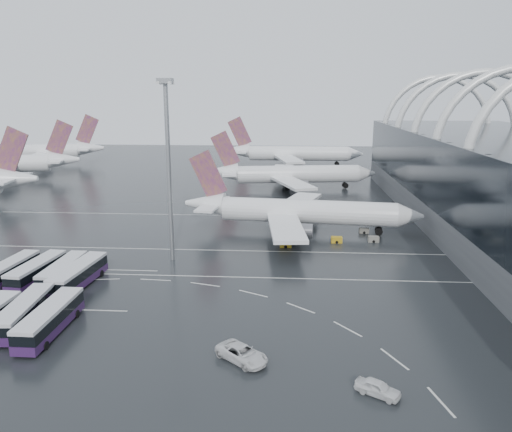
# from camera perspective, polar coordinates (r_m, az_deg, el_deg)

# --- Properties ---
(ground) EXTENTS (420.00, 420.00, 0.00)m
(ground) POSITION_cam_1_polar(r_m,az_deg,el_deg) (83.92, -4.55, -6.43)
(ground) COLOR black
(ground) RESTS_ON ground
(lane_marking_near) EXTENTS (120.00, 0.25, 0.01)m
(lane_marking_near) POSITION_cam_1_polar(r_m,az_deg,el_deg) (82.06, -4.75, -6.91)
(lane_marking_near) COLOR silver
(lane_marking_near) RESTS_ON ground
(lane_marking_mid) EXTENTS (120.00, 0.25, 0.01)m
(lane_marking_mid) POSITION_cam_1_polar(r_m,az_deg,el_deg) (95.16, -3.52, -3.94)
(lane_marking_mid) COLOR silver
(lane_marking_mid) RESTS_ON ground
(lane_marking_far) EXTENTS (120.00, 0.25, 0.01)m
(lane_marking_far) POSITION_cam_1_polar(r_m,az_deg,el_deg) (121.95, -1.88, 0.05)
(lane_marking_far) COLOR silver
(lane_marking_far) RESTS_ON ground
(bus_bay_line_south) EXTENTS (28.00, 0.25, 0.01)m
(bus_bay_line_south) POSITION_cam_1_polar(r_m,az_deg,el_deg) (77.10, -24.57, -9.58)
(bus_bay_line_south) COLOR silver
(bus_bay_line_south) RESTS_ON ground
(bus_bay_line_north) EXTENTS (28.00, 0.25, 0.01)m
(bus_bay_line_north) POSITION_cam_1_polar(r_m,az_deg,el_deg) (90.45, -19.86, -5.73)
(bus_bay_line_north) COLOR silver
(bus_bay_line_north) RESTS_ON ground
(airliner_main) EXTENTS (51.11, 44.54, 17.30)m
(airliner_main) POSITION_cam_1_polar(r_m,az_deg,el_deg) (107.21, 4.60, 0.47)
(airliner_main) COLOR white
(airliner_main) RESTS_ON ground
(airliner_gate_b) EXTENTS (52.57, 46.85, 18.26)m
(airliner_gate_b) POSITION_cam_1_polar(r_m,az_deg,el_deg) (155.35, 3.82, 4.73)
(airliner_gate_b) COLOR white
(airliner_gate_b) RESTS_ON ground
(airliner_gate_c) EXTENTS (56.28, 52.19, 20.14)m
(airliner_gate_c) POSITION_cam_1_polar(r_m,az_deg,el_deg) (206.15, 4.01, 7.09)
(airliner_gate_c) COLOR white
(airliner_gate_c) RESTS_ON ground
(jet_remote_mid) EXTENTS (46.64, 37.79, 20.38)m
(jet_remote_mid) POSITION_cam_1_polar(r_m,az_deg,el_deg) (194.65, -25.99, 5.41)
(jet_remote_mid) COLOR white
(jet_remote_mid) RESTS_ON ground
(jet_remote_far) EXTENTS (47.55, 38.49, 20.74)m
(jet_remote_far) POSITION_cam_1_polar(r_m,az_deg,el_deg) (229.81, -22.61, 6.85)
(jet_remote_far) COLOR white
(jet_remote_far) RESTS_ON ground
(bus_row_near_a) EXTENTS (3.80, 12.81, 3.11)m
(bus_row_near_a) POSITION_cam_1_polar(r_m,az_deg,el_deg) (88.80, -26.27, -5.55)
(bus_row_near_a) COLOR #311542
(bus_row_near_a) RESTS_ON ground
(bus_row_near_b) EXTENTS (4.14, 13.22, 3.20)m
(bus_row_near_b) POSITION_cam_1_polar(r_m,az_deg,el_deg) (86.54, -23.76, -5.74)
(bus_row_near_b) COLOR #311542
(bus_row_near_b) RESTS_ON ground
(bus_row_near_c) EXTENTS (3.17, 12.82, 3.15)m
(bus_row_near_c) POSITION_cam_1_polar(r_m,az_deg,el_deg) (84.68, -21.19, -5.93)
(bus_row_near_c) COLOR #311542
(bus_row_near_c) RESTS_ON ground
(bus_row_near_d) EXTENTS (4.29, 14.02, 3.40)m
(bus_row_near_d) POSITION_cam_1_polar(r_m,az_deg,el_deg) (82.02, -19.61, -6.32)
(bus_row_near_d) COLOR #311542
(bus_row_near_d) RESTS_ON ground
(bus_row_far_b) EXTENTS (3.89, 13.18, 3.20)m
(bus_row_far_b) POSITION_cam_1_polar(r_m,az_deg,el_deg) (71.45, -24.96, -9.94)
(bus_row_far_b) COLOR #311542
(bus_row_far_b) RESTS_ON ground
(bus_row_far_c) EXTENTS (3.32, 13.50, 3.32)m
(bus_row_far_c) POSITION_cam_1_polar(r_m,az_deg,el_deg) (68.10, -22.48, -10.80)
(bus_row_far_c) COLOR #311542
(bus_row_far_c) RESTS_ON ground
(van_curve_a) EXTENTS (6.81, 6.36, 1.78)m
(van_curve_a) POSITION_cam_1_polar(r_m,az_deg,el_deg) (57.46, -1.61, -15.44)
(van_curve_a) COLOR silver
(van_curve_a) RESTS_ON ground
(van_curve_b) EXTENTS (4.82, 3.91, 1.54)m
(van_curve_b) POSITION_cam_1_polar(r_m,az_deg,el_deg) (53.31, 13.75, -18.55)
(van_curve_b) COLOR silver
(van_curve_b) RESTS_ON ground
(floodlight_mast) EXTENTS (2.41, 2.41, 31.47)m
(floodlight_mast) POSITION_cam_1_polar(r_m,az_deg,el_deg) (86.97, -10.03, 7.54)
(floodlight_mast) COLOR gray
(floodlight_mast) RESTS_ON ground
(gse_cart_belly_a) EXTENTS (2.17, 1.28, 1.19)m
(gse_cart_belly_a) POSITION_cam_1_polar(r_m,az_deg,el_deg) (101.05, 9.20, -2.69)
(gse_cart_belly_a) COLOR #B38C17
(gse_cart_belly_a) RESTS_ON ground
(gse_cart_belly_b) EXTENTS (2.02, 1.19, 1.10)m
(gse_cart_belly_b) POSITION_cam_1_polar(r_m,az_deg,el_deg) (109.06, 12.23, -1.62)
(gse_cart_belly_b) COLOR slate
(gse_cart_belly_b) RESTS_ON ground
(gse_cart_belly_c) EXTENTS (2.26, 1.34, 1.23)m
(gse_cart_belly_c) POSITION_cam_1_polar(r_m,az_deg,el_deg) (97.04, 3.42, -3.21)
(gse_cart_belly_c) COLOR #B38C17
(gse_cart_belly_c) RESTS_ON ground
(gse_cart_belly_d) EXTENTS (2.12, 1.25, 1.16)m
(gse_cart_belly_d) POSITION_cam_1_polar(r_m,az_deg,el_deg) (102.95, 13.27, -2.58)
(gse_cart_belly_d) COLOR slate
(gse_cart_belly_d) RESTS_ON ground
(gse_cart_belly_e) EXTENTS (1.93, 1.14, 1.05)m
(gse_cart_belly_e) POSITION_cam_1_polar(r_m,az_deg,el_deg) (115.82, 4.26, -0.45)
(gse_cart_belly_e) COLOR #B38C17
(gse_cart_belly_e) RESTS_ON ground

